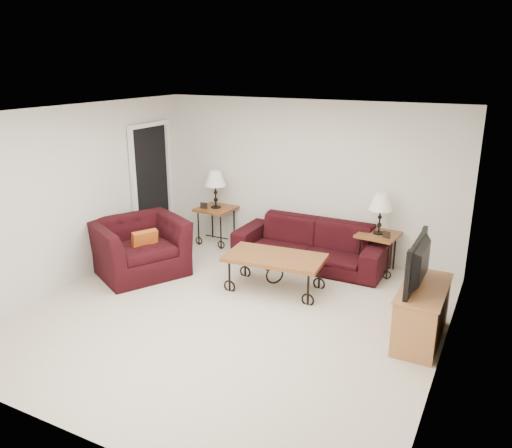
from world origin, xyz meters
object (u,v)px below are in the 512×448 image
at_px(side_table_left, 216,225).
at_px(tv_stand, 422,313).
at_px(backpack, 340,259).
at_px(lamp_left, 216,189).
at_px(television, 425,263).
at_px(lamp_right, 380,214).
at_px(armchair, 139,247).
at_px(coffee_table, 275,273).
at_px(side_table_right, 377,253).
at_px(sofa, 310,244).

bearing_deg(side_table_left, tv_stand, -24.55).
distance_m(side_table_left, backpack, 2.38).
distance_m(lamp_left, television, 4.14).
height_order(lamp_right, armchair, lamp_right).
bearing_deg(coffee_table, tv_stand, -12.30).
xyz_separation_m(side_table_left, backpack, (2.36, -0.32, -0.09)).
bearing_deg(lamp_left, tv_stand, -24.55).
bearing_deg(side_table_right, side_table_left, 180.00).
distance_m(tv_stand, television, 0.61).
xyz_separation_m(sofa, armchair, (-2.14, -1.48, 0.07)).
bearing_deg(lamp_left, coffee_table, -36.51).
relative_size(lamp_right, television, 0.63).
bearing_deg(sofa, coffee_table, -94.75).
xyz_separation_m(coffee_table, armchair, (-2.05, -0.38, 0.16)).
relative_size(sofa, armchair, 1.85).
distance_m(side_table_left, coffee_table, 2.15).
xyz_separation_m(television, backpack, (-1.40, 1.41, -0.70)).
relative_size(lamp_right, armchair, 0.48).
distance_m(coffee_table, tv_stand, 2.10).
height_order(side_table_left, armchair, armchair).
bearing_deg(tv_stand, lamp_right, 118.90).
height_order(side_table_left, side_table_right, side_table_left).
relative_size(side_table_left, side_table_right, 1.06).
bearing_deg(side_table_left, armchair, -101.11).
bearing_deg(side_table_left, lamp_right, -0.00).
distance_m(lamp_left, backpack, 2.49).
distance_m(side_table_right, backpack, 0.57).
bearing_deg(backpack, armchair, -143.21).
bearing_deg(lamp_left, television, -24.67).
height_order(side_table_left, backpack, side_table_left).
bearing_deg(sofa, lamp_right, 10.13).
xyz_separation_m(lamp_left, armchair, (-0.33, -1.66, -0.56)).
bearing_deg(television, side_table_right, -151.61).
height_order(sofa, side_table_right, sofa).
distance_m(lamp_left, lamp_right, 2.83).
distance_m(side_table_left, lamp_left, 0.65).
bearing_deg(lamp_right, tv_stand, -61.10).
distance_m(tv_stand, backpack, 2.00).
bearing_deg(backpack, coffee_table, -113.06).
relative_size(side_table_left, backpack, 1.41).
bearing_deg(backpack, tv_stand, -34.46).
distance_m(sofa, tv_stand, 2.50).
height_order(side_table_left, lamp_right, lamp_right).
bearing_deg(armchair, coffee_table, -51.41).
relative_size(lamp_right, backpack, 1.34).
bearing_deg(coffee_table, lamp_right, 49.33).
height_order(lamp_left, coffee_table, lamp_left).
bearing_deg(armchair, lamp_right, -34.13).
relative_size(side_table_left, lamp_right, 1.06).
distance_m(side_table_left, tv_stand, 4.16).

